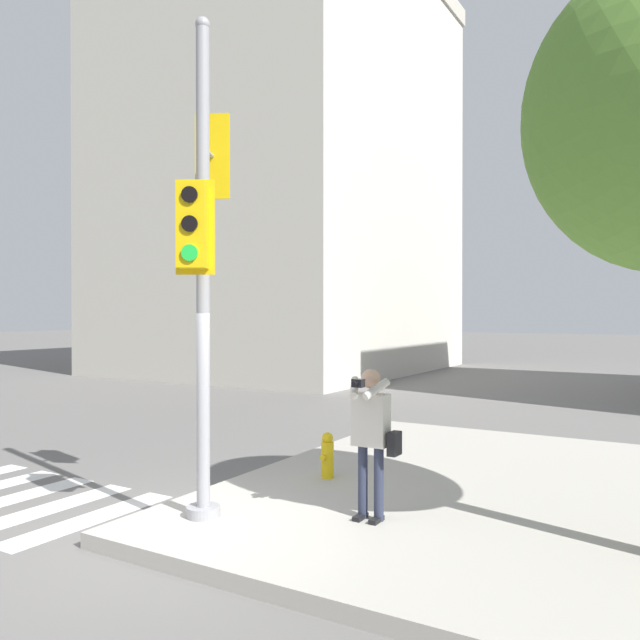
# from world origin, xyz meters

# --- Properties ---
(ground_plane) EXTENTS (160.00, 160.00, 0.00)m
(ground_plane) POSITION_xyz_m (0.00, 0.00, 0.00)
(ground_plane) COLOR slate
(sidewalk_corner) EXTENTS (8.00, 8.00, 0.17)m
(sidewalk_corner) POSITION_xyz_m (3.50, 3.50, 0.09)
(sidewalk_corner) COLOR #ADA89E
(sidewalk_corner) RESTS_ON ground_plane
(traffic_signal_pole) EXTENTS (0.85, 1.28, 5.68)m
(traffic_signal_pole) POSITION_xyz_m (0.28, 0.56, 3.35)
(traffic_signal_pole) COLOR #939399
(traffic_signal_pole) RESTS_ON sidewalk_corner
(person_photographer) EXTENTS (0.58, 0.54, 1.69)m
(person_photographer) POSITION_xyz_m (1.97, 1.44, 1.19)
(person_photographer) COLOR black
(person_photographer) RESTS_ON sidewalk_corner
(fire_hydrant) EXTENTS (0.18, 0.24, 0.64)m
(fire_hydrant) POSITION_xyz_m (0.65, 2.75, 0.49)
(fire_hydrant) COLOR yellow
(fire_hydrant) RESTS_ON sidewalk_corner
(building_left) EXTENTS (12.05, 13.91, 17.60)m
(building_left) POSITION_xyz_m (-10.60, 18.61, 8.81)
(building_left) COLOR beige
(building_left) RESTS_ON ground_plane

